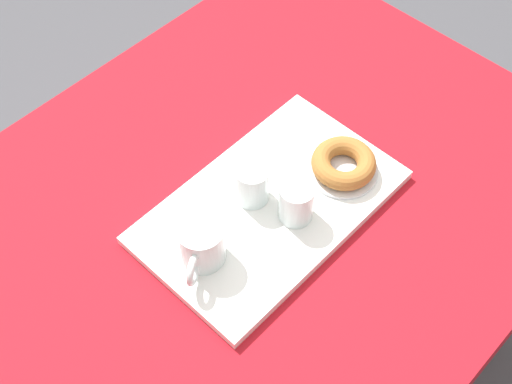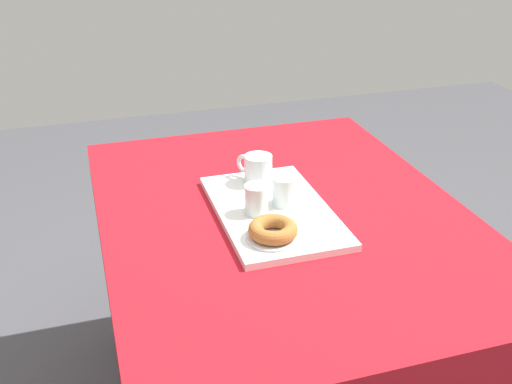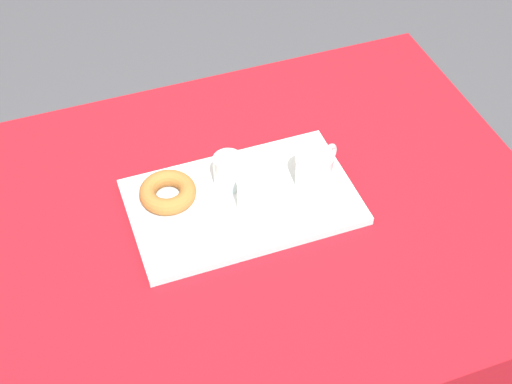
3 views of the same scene
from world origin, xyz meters
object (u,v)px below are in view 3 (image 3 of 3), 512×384
object	(u,v)px
tea_mug_left	(315,170)
water_glass_far	(254,195)
sugar_donut_left	(168,192)
serving_tray	(242,202)
donut_plate_left	(169,199)
dining_table	(252,245)
water_glass_near	(228,173)

from	to	relation	value
tea_mug_left	water_glass_far	bearing A→B (deg)	-171.04
tea_mug_left	sugar_donut_left	size ratio (longest dim) A/B	0.93
serving_tray	sugar_donut_left	size ratio (longest dim) A/B	3.96
sugar_donut_left	tea_mug_left	bearing A→B (deg)	-10.34
serving_tray	tea_mug_left	distance (m)	0.17
water_glass_far	donut_plate_left	world-z (taller)	water_glass_far
tea_mug_left	water_glass_far	world-z (taller)	tea_mug_left
dining_table	water_glass_far	xyz separation A→B (m)	(0.00, 0.00, 0.16)
dining_table	tea_mug_left	distance (m)	0.22
tea_mug_left	donut_plate_left	bearing A→B (deg)	169.66
tea_mug_left	water_glass_far	distance (m)	0.15
serving_tray	tea_mug_left	bearing A→B (deg)	-2.71
donut_plate_left	sugar_donut_left	bearing A→B (deg)	0.00
sugar_donut_left	donut_plate_left	bearing A→B (deg)	0.00
serving_tray	water_glass_near	bearing A→B (deg)	105.14
donut_plate_left	water_glass_near	bearing A→B (deg)	0.44
dining_table	water_glass_near	distance (m)	0.18
water_glass_near	sugar_donut_left	distance (m)	0.13
dining_table	donut_plate_left	world-z (taller)	donut_plate_left
water_glass_near	dining_table	bearing A→B (deg)	-74.05
tea_mug_left	water_glass_far	size ratio (longest dim) A/B	1.42
tea_mug_left	donut_plate_left	distance (m)	0.31
dining_table	donut_plate_left	size ratio (longest dim) A/B	9.44
dining_table	serving_tray	xyz separation A→B (m)	(-0.01, 0.03, 0.11)
tea_mug_left	sugar_donut_left	distance (m)	0.31
water_glass_near	sugar_donut_left	xyz separation A→B (m)	(-0.13, -0.00, -0.01)
donut_plate_left	sugar_donut_left	xyz separation A→B (m)	(0.00, 0.00, 0.02)
sugar_donut_left	serving_tray	bearing A→B (deg)	-18.24
water_glass_near	tea_mug_left	bearing A→B (deg)	-18.20
dining_table	donut_plate_left	distance (m)	0.22
dining_table	sugar_donut_left	world-z (taller)	sugar_donut_left
dining_table	water_glass_far	world-z (taller)	water_glass_far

